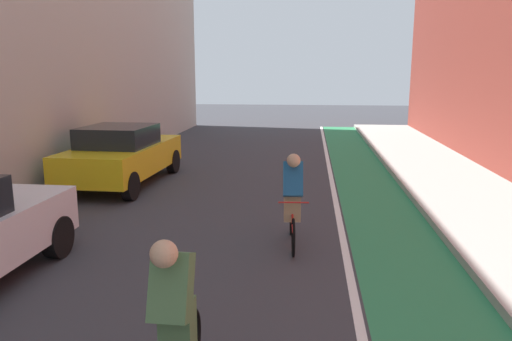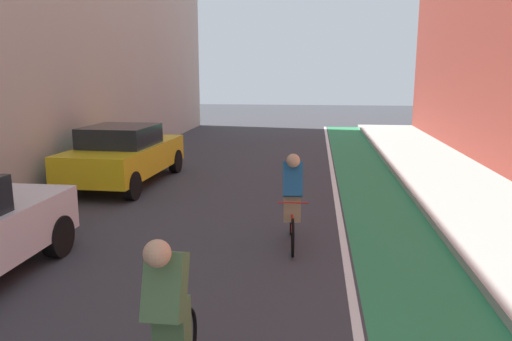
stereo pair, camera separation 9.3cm
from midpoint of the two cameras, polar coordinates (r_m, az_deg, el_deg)
The scene contains 7 objects.
ground_plane at distance 8.74m, azimuth -5.42°, elevation -7.81°, with size 70.87×70.87×0.00m, color #38383D.
bike_lane_paint at distance 10.56m, azimuth 14.70°, elevation -4.73°, with size 1.60×32.21×0.00m, color #2D8451.
lane_divider_stripe at distance 10.47m, azimuth 9.81°, elevation -4.65°, with size 0.12×32.21×0.00m, color white.
sidewalk_right at distance 11.06m, azimuth 25.98°, elevation -4.44°, with size 2.75×32.21×0.14m, color #A8A59E.
parked_sedan_yellow_cab at distance 13.08m, azimuth -14.86°, elevation 1.85°, with size 2.01×4.31×1.53m.
cyclist_mid at distance 4.34m, azimuth -9.54°, elevation -17.15°, with size 0.48×1.71×1.61m.
cyclist_trailing at distance 8.17m, azimuth 4.57°, elevation -2.98°, with size 0.48×1.66×1.59m.
Camera 2 is at (1.84, 4.06, 2.87)m, focal length 34.47 mm.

